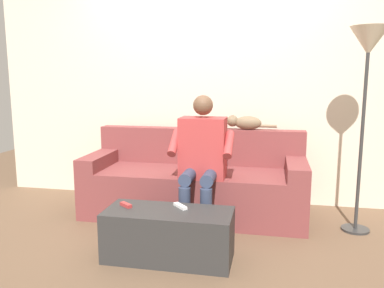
# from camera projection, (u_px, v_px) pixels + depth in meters

# --- Properties ---
(ground_plane) EXTENTS (8.00, 8.00, 0.00)m
(ground_plane) POSITION_uv_depth(u_px,v_px,m) (178.00, 243.00, 3.27)
(ground_plane) COLOR brown
(back_wall) EXTENTS (4.69, 0.06, 2.47)m
(back_wall) POSITION_uv_depth(u_px,v_px,m) (205.00, 87.00, 4.28)
(back_wall) COLOR beige
(back_wall) RESTS_ON ground
(couch) EXTENTS (2.12, 0.78, 0.82)m
(couch) POSITION_uv_depth(u_px,v_px,m) (195.00, 185.00, 3.91)
(couch) COLOR brown
(couch) RESTS_ON ground
(coffee_table) EXTENTS (0.95, 0.41, 0.37)m
(coffee_table) POSITION_uv_depth(u_px,v_px,m) (169.00, 235.00, 2.95)
(coffee_table) COLOR #2D2D2D
(coffee_table) RESTS_ON ground
(person_solo_seated) EXTENTS (0.55, 0.53, 1.19)m
(person_solo_seated) POSITION_uv_depth(u_px,v_px,m) (202.00, 155.00, 3.47)
(person_solo_seated) COLOR #B23838
(person_solo_seated) RESTS_ON ground
(cat_on_backrest) EXTENTS (0.50, 0.12, 0.15)m
(cat_on_backrest) POSITION_uv_depth(u_px,v_px,m) (244.00, 122.00, 3.98)
(cat_on_backrest) COLOR #756047
(cat_on_backrest) RESTS_ON couch
(remote_red) EXTENTS (0.11, 0.10, 0.03)m
(remote_red) POSITION_uv_depth(u_px,v_px,m) (126.00, 205.00, 3.01)
(remote_red) COLOR #B73333
(remote_red) RESTS_ON coffee_table
(remote_white) EXTENTS (0.13, 0.13, 0.02)m
(remote_white) POSITION_uv_depth(u_px,v_px,m) (180.00, 206.00, 2.99)
(remote_white) COLOR white
(remote_white) RESTS_ON coffee_table
(floor_lamp) EXTENTS (0.31, 0.31, 1.76)m
(floor_lamp) POSITION_uv_depth(u_px,v_px,m) (368.00, 56.00, 3.27)
(floor_lamp) COLOR #2D2D2D
(floor_lamp) RESTS_ON ground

